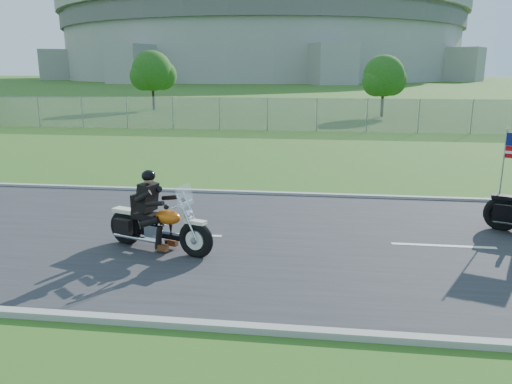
# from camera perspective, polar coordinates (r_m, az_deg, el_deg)

# --- Properties ---
(ground) EXTENTS (420.00, 420.00, 0.00)m
(ground) POSITION_cam_1_polar(r_m,az_deg,el_deg) (11.37, 0.51, -5.47)
(ground) COLOR #32571B
(ground) RESTS_ON ground
(road) EXTENTS (120.00, 8.00, 0.04)m
(road) POSITION_cam_1_polar(r_m,az_deg,el_deg) (11.36, 0.51, -5.37)
(road) COLOR #28282B
(road) RESTS_ON ground
(curb_north) EXTENTS (120.00, 0.18, 0.12)m
(curb_north) POSITION_cam_1_polar(r_m,az_deg,el_deg) (15.21, 2.35, -0.22)
(curb_north) COLOR #9E9B93
(curb_north) RESTS_ON ground
(curb_south) EXTENTS (120.00, 0.18, 0.12)m
(curb_south) POSITION_cam_1_polar(r_m,az_deg,el_deg) (7.69, -3.27, -15.17)
(curb_south) COLOR #9E9B93
(curb_south) RESTS_ON ground
(fence) EXTENTS (60.00, 0.03, 2.00)m
(fence) POSITION_cam_1_polar(r_m,az_deg,el_deg) (31.40, -4.19, 8.92)
(fence) COLOR gray
(fence) RESTS_ON ground
(stadium) EXTENTS (140.40, 140.40, 29.20)m
(stadium) POSITION_cam_1_polar(r_m,az_deg,el_deg) (182.27, 0.75, 17.79)
(stadium) COLOR #A3A099
(stadium) RESTS_ON ground
(tree_fence_near) EXTENTS (3.52, 3.28, 4.75)m
(tree_fence_near) POSITION_cam_1_polar(r_m,az_deg,el_deg) (40.96, 14.45, 12.49)
(tree_fence_near) COLOR #382316
(tree_fence_near) RESTS_ON ground
(tree_fence_mid) EXTENTS (3.96, 3.69, 5.30)m
(tree_fence_mid) POSITION_cam_1_polar(r_m,az_deg,el_deg) (47.21, -11.71, 13.19)
(tree_fence_mid) COLOR #382316
(tree_fence_mid) RESTS_ON ground
(motorcycle_lead) EXTENTS (2.53, 1.18, 1.76)m
(motorcycle_lead) POSITION_cam_1_polar(r_m,az_deg,el_deg) (10.72, -11.18, -3.84)
(motorcycle_lead) COLOR black
(motorcycle_lead) RESTS_ON ground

